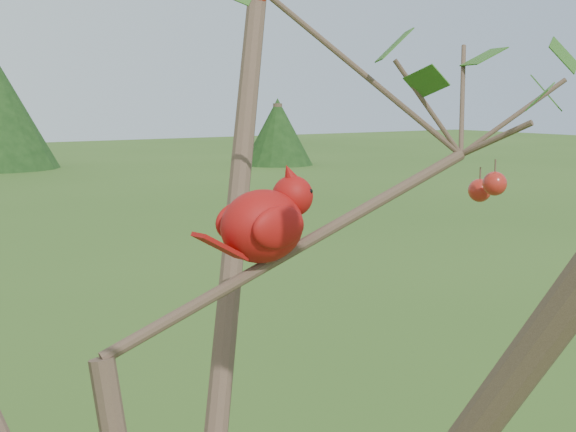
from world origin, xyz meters
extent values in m
sphere|color=#A92017|center=(0.61, 0.03, 2.15)|extent=(0.04, 0.04, 0.04)
sphere|color=#A92017|center=(0.64, 0.09, 2.13)|extent=(0.04, 0.04, 0.04)
ellipsoid|color=#A50E0E|center=(0.19, 0.08, 2.11)|extent=(0.15, 0.12, 0.11)
sphere|color=#A50E0E|center=(0.25, 0.09, 2.15)|extent=(0.07, 0.07, 0.06)
cone|color=#A50E0E|center=(0.24, 0.09, 2.18)|extent=(0.05, 0.04, 0.05)
cone|color=#D85914|center=(0.28, 0.09, 2.15)|extent=(0.03, 0.03, 0.02)
ellipsoid|color=black|center=(0.27, 0.09, 2.14)|extent=(0.02, 0.03, 0.03)
cube|color=#A50E0E|center=(0.11, 0.07, 2.09)|extent=(0.08, 0.04, 0.05)
ellipsoid|color=#A50E0E|center=(0.18, 0.12, 2.11)|extent=(0.10, 0.04, 0.06)
ellipsoid|color=#A50E0E|center=(0.19, 0.04, 2.11)|extent=(0.10, 0.04, 0.06)
cylinder|color=#3B2920|center=(15.11, 22.85, 0.99)|extent=(0.30, 0.30, 1.98)
cone|color=black|center=(15.11, 22.85, 1.07)|extent=(2.31, 2.31, 2.14)
camera|label=1|loc=(-0.47, -0.97, 2.30)|focal=55.00mm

